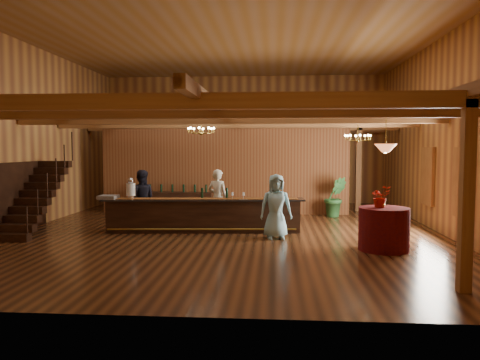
# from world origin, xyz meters

# --- Properties ---
(floor) EXTENTS (14.00, 14.00, 0.00)m
(floor) POSITION_xyz_m (0.00, 0.00, 0.00)
(floor) COLOR brown
(floor) RESTS_ON ground
(ceiling) EXTENTS (14.00, 14.00, 0.00)m
(ceiling) POSITION_xyz_m (0.00, 0.00, 5.50)
(ceiling) COLOR olive
(ceiling) RESTS_ON wall_back
(wall_back) EXTENTS (12.00, 0.10, 5.50)m
(wall_back) POSITION_xyz_m (0.00, 7.00, 2.75)
(wall_back) COLOR #B9833E
(wall_back) RESTS_ON floor
(wall_front) EXTENTS (12.00, 0.10, 5.50)m
(wall_front) POSITION_xyz_m (0.00, -7.00, 2.75)
(wall_front) COLOR #B9833E
(wall_front) RESTS_ON floor
(wall_left) EXTENTS (0.10, 14.00, 5.50)m
(wall_left) POSITION_xyz_m (-6.00, 0.00, 2.75)
(wall_left) COLOR #B9833E
(wall_left) RESTS_ON floor
(wall_right) EXTENTS (0.10, 14.00, 5.50)m
(wall_right) POSITION_xyz_m (6.00, 0.00, 2.75)
(wall_right) COLOR #B9833E
(wall_right) RESTS_ON floor
(beam_grid) EXTENTS (11.90, 13.90, 0.39)m
(beam_grid) POSITION_xyz_m (0.00, 0.51, 3.24)
(beam_grid) COLOR #A2713C
(beam_grid) RESTS_ON wall_left
(support_posts) EXTENTS (9.20, 10.20, 3.20)m
(support_posts) POSITION_xyz_m (0.00, -0.50, 1.60)
(support_posts) COLOR #A2713C
(support_posts) RESTS_ON floor
(partition_wall) EXTENTS (9.00, 0.18, 3.10)m
(partition_wall) POSITION_xyz_m (-0.50, 3.50, 1.55)
(partition_wall) COLOR brown
(partition_wall) RESTS_ON floor
(window_right_front) EXTENTS (0.12, 1.05, 1.75)m
(window_right_front) POSITION_xyz_m (5.95, -1.60, 1.55)
(window_right_front) COLOR white
(window_right_front) RESTS_ON wall_right
(window_right_back) EXTENTS (0.12, 1.05, 1.75)m
(window_right_back) POSITION_xyz_m (5.95, 1.00, 1.55)
(window_right_back) COLOR white
(window_right_back) RESTS_ON wall_right
(staircase) EXTENTS (1.00, 2.80, 2.00)m
(staircase) POSITION_xyz_m (-5.45, -0.74, 1.00)
(staircase) COLOR #351D11
(staircase) RESTS_ON floor
(backroom_boxes) EXTENTS (4.10, 0.60, 1.10)m
(backroom_boxes) POSITION_xyz_m (-0.29, 5.50, 0.53)
(backroom_boxes) COLOR #351D11
(backroom_boxes) RESTS_ON floor
(tasting_bar) EXTENTS (5.77, 1.16, 0.97)m
(tasting_bar) POSITION_xyz_m (-0.69, -0.28, 0.49)
(tasting_bar) COLOR #351D11
(tasting_bar) RESTS_ON floor
(beverage_dispenser) EXTENTS (0.26, 0.26, 0.60)m
(beverage_dispenser) POSITION_xyz_m (-2.77, -0.39, 1.24)
(beverage_dispenser) COLOR silver
(beverage_dispenser) RESTS_ON tasting_bar
(glass_rack_tray) EXTENTS (0.50, 0.50, 0.10)m
(glass_rack_tray) POSITION_xyz_m (-3.39, -0.53, 1.01)
(glass_rack_tray) COLOR gray
(glass_rack_tray) RESTS_ON tasting_bar
(raffle_drum) EXTENTS (0.34, 0.24, 0.30)m
(raffle_drum) POSITION_xyz_m (1.41, -0.17, 1.13)
(raffle_drum) COLOR brown
(raffle_drum) RESTS_ON tasting_bar
(bar_bottle_0) EXTENTS (0.07, 0.07, 0.30)m
(bar_bottle_0) POSITION_xyz_m (-0.75, -0.18, 1.11)
(bar_bottle_0) COLOR black
(bar_bottle_0) RESTS_ON tasting_bar
(bar_bottle_1) EXTENTS (0.07, 0.07, 0.30)m
(bar_bottle_1) POSITION_xyz_m (-0.04, -0.12, 1.11)
(bar_bottle_1) COLOR black
(bar_bottle_1) RESTS_ON tasting_bar
(backbar_shelf) EXTENTS (2.86, 0.48, 0.80)m
(backbar_shelf) POSITION_xyz_m (-2.35, 3.16, 0.40)
(backbar_shelf) COLOR #351D11
(backbar_shelf) RESTS_ON floor
(round_table) EXTENTS (1.17, 1.17, 1.01)m
(round_table) POSITION_xyz_m (3.90, -2.36, 0.50)
(round_table) COLOR #6B0C08
(round_table) RESTS_ON floor
(chandelier_left) EXTENTS (0.80, 0.80, 0.42)m
(chandelier_left) POSITION_xyz_m (-0.87, 0.50, 2.93)
(chandelier_left) COLOR #A58931
(chandelier_left) RESTS_ON beam_grid
(chandelier_right) EXTENTS (0.80, 0.80, 0.63)m
(chandelier_right) POSITION_xyz_m (3.90, 1.32, 2.73)
(chandelier_right) COLOR #A58931
(chandelier_right) RESTS_ON beam_grid
(pendant_lamp) EXTENTS (0.52, 0.52, 0.90)m
(pendant_lamp) POSITION_xyz_m (3.90, -2.36, 2.40)
(pendant_lamp) COLOR #A58931
(pendant_lamp) RESTS_ON beam_grid
(bartender) EXTENTS (0.75, 0.62, 1.76)m
(bartender) POSITION_xyz_m (-0.39, 0.59, 0.88)
(bartender) COLOR white
(bartender) RESTS_ON floor
(staff_second) EXTENTS (0.94, 0.79, 1.74)m
(staff_second) POSITION_xyz_m (-2.71, 0.42, 0.87)
(staff_second) COLOR black
(staff_second) RESTS_ON floor
(guest) EXTENTS (0.90, 0.65, 1.72)m
(guest) POSITION_xyz_m (1.37, -1.13, 0.86)
(guest) COLOR #90CFDF
(guest) RESTS_ON floor
(floor_plant) EXTENTS (0.84, 0.70, 1.40)m
(floor_plant) POSITION_xyz_m (3.44, 2.91, 0.70)
(floor_plant) COLOR #2A652D
(floor_plant) RESTS_ON floor
(table_flowers) EXTENTS (0.56, 0.52, 0.51)m
(table_flowers) POSITION_xyz_m (3.81, -2.33, 1.27)
(table_flowers) COLOR #A61303
(table_flowers) RESTS_ON round_table
(table_vase) EXTENTS (0.15, 0.15, 0.29)m
(table_vase) POSITION_xyz_m (3.82, -2.37, 1.16)
(table_vase) COLOR #A58931
(table_vase) RESTS_ON round_table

